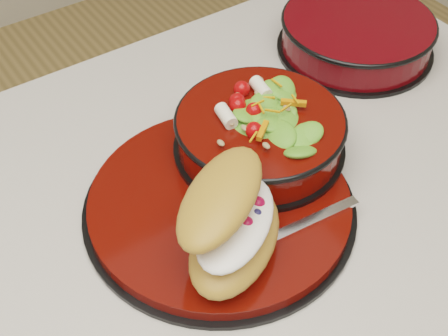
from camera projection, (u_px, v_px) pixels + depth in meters
dinner_plate at (220, 204)px, 0.71m from camera, size 0.31×0.31×0.02m
salad_bowl at (260, 128)px, 0.74m from camera, size 0.21×0.21×0.09m
croissant at (232, 221)px, 0.62m from camera, size 0.17×0.17×0.09m
fork at (291, 230)px, 0.67m from camera, size 0.16×0.03×0.00m
extra_bowl at (357, 33)px, 0.92m from camera, size 0.23×0.23×0.05m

